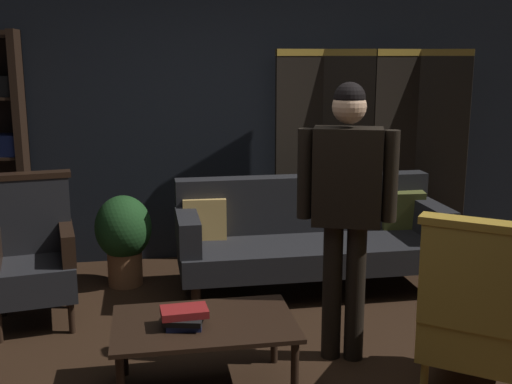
# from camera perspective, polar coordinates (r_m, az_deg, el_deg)

# --- Properties ---
(ground_plane) EXTENTS (10.00, 10.00, 0.00)m
(ground_plane) POSITION_cam_1_polar(r_m,az_deg,el_deg) (3.84, 2.16, -16.58)
(ground_plane) COLOR black
(back_wall) EXTENTS (7.20, 0.10, 2.80)m
(back_wall) POSITION_cam_1_polar(r_m,az_deg,el_deg) (5.80, -2.86, 7.80)
(back_wall) COLOR black
(back_wall) RESTS_ON ground_plane
(folding_screen) EXTENTS (1.73, 0.36, 1.90)m
(folding_screen) POSITION_cam_1_polar(r_m,az_deg,el_deg) (5.84, 10.28, 3.55)
(folding_screen) COLOR black
(folding_screen) RESTS_ON ground_plane
(velvet_couch) EXTENTS (2.12, 0.78, 0.88)m
(velvet_couch) POSITION_cam_1_polar(r_m,az_deg,el_deg) (5.10, 4.83, -3.71)
(velvet_couch) COLOR black
(velvet_couch) RESTS_ON ground_plane
(coffee_table) EXTENTS (1.00, 0.64, 0.42)m
(coffee_table) POSITION_cam_1_polar(r_m,az_deg,el_deg) (3.58, -4.68, -12.22)
(coffee_table) COLOR black
(coffee_table) RESTS_ON ground_plane
(armchair_gilt_accent) EXTENTS (0.81, 0.81, 1.04)m
(armchair_gilt_accent) POSITION_cam_1_polar(r_m,az_deg,el_deg) (3.69, 19.35, -10.14)
(armchair_gilt_accent) COLOR #B78E33
(armchair_gilt_accent) RESTS_ON ground_plane
(armchair_wing_left) EXTENTS (0.66, 0.66, 1.04)m
(armchair_wing_left) POSITION_cam_1_polar(r_m,az_deg,el_deg) (4.69, -19.54, -5.33)
(armchair_wing_left) COLOR black
(armchair_wing_left) RESTS_ON ground_plane
(standing_figure) EXTENTS (0.56, 0.33, 1.70)m
(standing_figure) POSITION_cam_1_polar(r_m,az_deg,el_deg) (3.79, 8.16, -0.48)
(standing_figure) COLOR black
(standing_figure) RESTS_ON ground_plane
(potted_plant) EXTENTS (0.46, 0.46, 0.75)m
(potted_plant) POSITION_cam_1_polar(r_m,az_deg,el_deg) (5.25, -11.84, -3.76)
(potted_plant) COLOR brown
(potted_plant) RESTS_ON ground_plane
(book_navy_cloth) EXTENTS (0.20, 0.20, 0.03)m
(book_navy_cloth) POSITION_cam_1_polar(r_m,az_deg,el_deg) (3.51, -6.45, -11.66)
(book_navy_cloth) COLOR navy
(book_navy_cloth) RESTS_ON coffee_table
(book_black_cloth) EXTENTS (0.25, 0.24, 0.03)m
(book_black_cloth) POSITION_cam_1_polar(r_m,az_deg,el_deg) (3.49, -6.47, -11.20)
(book_black_cloth) COLOR black
(book_black_cloth) RESTS_ON book_navy_cloth
(book_red_leather) EXTENTS (0.26, 0.17, 0.04)m
(book_red_leather) POSITION_cam_1_polar(r_m,az_deg,el_deg) (3.48, -6.48, -10.67)
(book_red_leather) COLOR maroon
(book_red_leather) RESTS_ON book_black_cloth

